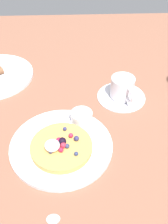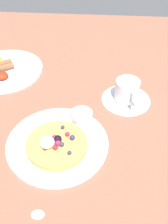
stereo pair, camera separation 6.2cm
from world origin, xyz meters
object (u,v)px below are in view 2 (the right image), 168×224
object	(u,v)px
breakfast_plate	(5,70)
coffee_saucer	(126,99)
pancake_plate	(58,143)
syrup_ramekin	(82,116)
coffee_cup	(127,90)

from	to	relation	value
breakfast_plate	coffee_saucer	xyz separation A→B (cm)	(41.80, -12.73, -0.20)
pancake_plate	coffee_saucer	xyz separation A→B (cm)	(18.19, 19.28, -0.18)
syrup_ramekin	coffee_cup	world-z (taller)	coffee_cup
pancake_plate	coffee_cup	size ratio (longest dim) A/B	2.57
syrup_ramekin	coffee_cup	xyz separation A→B (cm)	(12.78, 10.51, 1.62)
pancake_plate	coffee_saucer	bearing A→B (deg)	46.66
syrup_ramekin	breakfast_plate	size ratio (longest dim) A/B	0.23
coffee_saucer	coffee_cup	distance (cm)	3.70
syrup_ramekin	coffee_cup	bearing A→B (deg)	39.42
syrup_ramekin	breakfast_plate	distance (cm)	37.38
pancake_plate	coffee_cup	bearing A→B (deg)	46.29
pancake_plate	breakfast_plate	world-z (taller)	same
pancake_plate	breakfast_plate	size ratio (longest dim) A/B	0.98
syrup_ramekin	pancake_plate	bearing A→B (deg)	-122.49
coffee_saucer	coffee_cup	bearing A→B (deg)	-73.03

